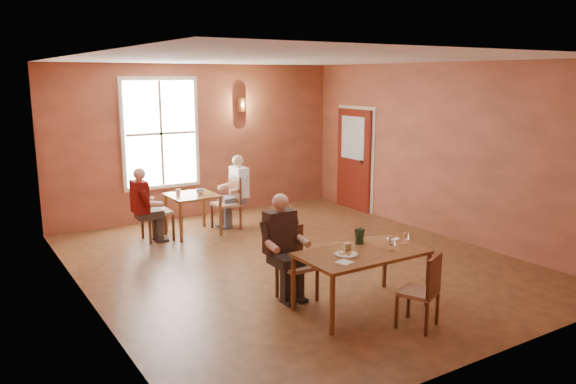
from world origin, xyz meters
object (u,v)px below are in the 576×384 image
chair_diner_white (226,203)px  chair_diner_maroon (157,211)px  second_table (193,214)px  diner_maroon (155,205)px  diner_white (227,194)px  chair_diner_main (297,265)px  diner_main (298,251)px  main_table (361,280)px  chair_empty (418,290)px

chair_diner_white → chair_diner_maroon: chair_diner_maroon is taller
second_table → diner_maroon: diner_maroon is taller
diner_white → chair_diner_maroon: diner_white is taller
chair_diner_main → diner_main: diner_main is taller
main_table → diner_maroon: 4.30m
diner_main → chair_empty: size_ratio=1.50×
diner_main → second_table: bearing=-91.1°
main_table → chair_diner_main: chair_diner_main is taller
diner_main → chair_empty: 1.54m
chair_diner_main → chair_diner_white: chair_diner_white is taller
chair_diner_maroon → diner_main: bearing=9.4°
chair_empty → diner_white: bearing=65.5°
chair_empty → second_table: size_ratio=1.05×
diner_main → diner_white: 3.60m
chair_diner_white → chair_diner_maroon: size_ratio=0.96×
main_table → diner_white: bearing=86.6°
second_table → chair_diner_maroon: size_ratio=0.80×
chair_empty → chair_diner_white: chair_diner_white is taller
chair_empty → second_table: bearing=73.4°
main_table → second_table: (-0.43, 4.14, 0.00)m
chair_diner_white → diner_maroon: (-1.33, 0.00, 0.13)m
second_table → diner_white: 0.74m
chair_diner_main → second_table: 3.49m
diner_main → second_table: 3.53m
main_table → diner_white: size_ratio=1.18×
chair_diner_main → diner_main: bearing=90.0°
diner_white → chair_diner_maroon: size_ratio=1.27×
diner_main → second_table: size_ratio=1.57×
chair_diner_main → diner_white: diner_white is taller
main_table → diner_main: diner_main is taller
main_table → chair_empty: (0.21, -0.73, 0.07)m
chair_diner_white → diner_maroon: 1.34m
chair_diner_maroon → main_table: bearing=14.7°
chair_diner_main → chair_diner_maroon: bearing=-80.5°
main_table → chair_diner_main: 0.83m
chair_empty → chair_diner_white: (0.01, 4.87, 0.06)m
second_table → diner_maroon: bearing=180.0°
chair_empty → chair_diner_white: size_ratio=0.88×
diner_main → chair_diner_maroon: size_ratio=1.26×
chair_empty → diner_main: bearing=93.6°
diner_main → chair_diner_maroon: 3.57m
chair_empty → second_table: (-0.64, 4.87, -0.07)m
main_table → chair_diner_main: size_ratio=1.67×
second_table → diner_white: size_ratio=0.63×
chair_diner_main → chair_empty: bearing=117.2°
diner_white → diner_main: bearing=168.0°
chair_diner_main → chair_diner_white: bearing=-101.6°
chair_diner_main → chair_diner_white: 3.56m
chair_diner_main → diner_maroon: (-0.61, 3.49, 0.17)m
chair_diner_white → diner_maroon: diner_maroon is taller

